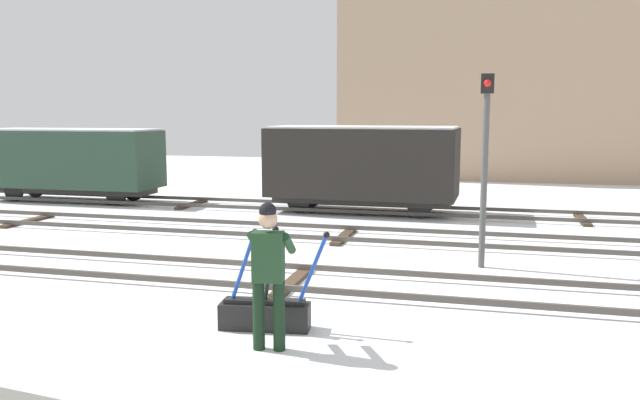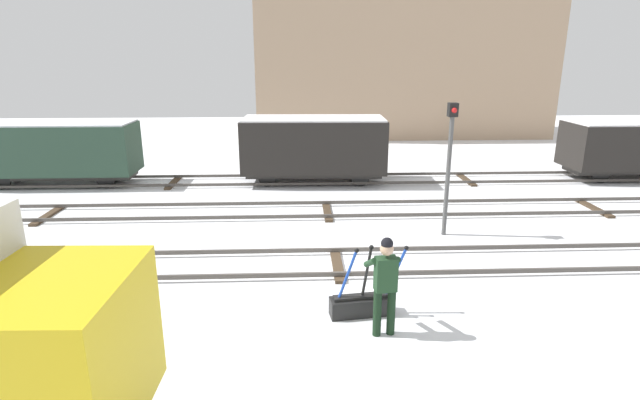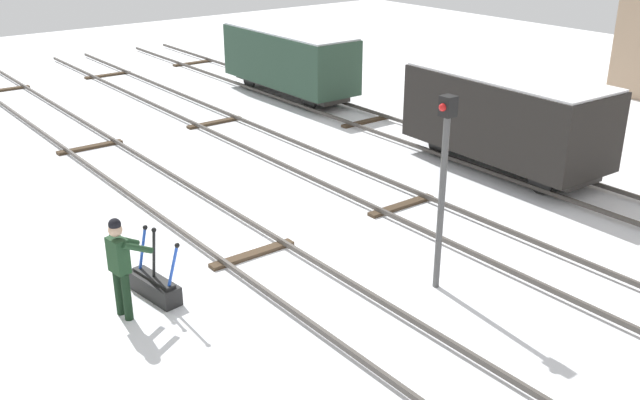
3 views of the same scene
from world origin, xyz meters
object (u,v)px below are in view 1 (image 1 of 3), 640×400
object	(u,v)px
signal_post	(485,150)
freight_car_far_end	(363,164)
freight_car_near_switch	(72,160)
rail_worker	(269,266)
switch_lever_frame	(266,311)

from	to	relation	value
signal_post	freight_car_far_end	xyz separation A→B (m)	(-3.48, 6.13, -0.80)
signal_post	freight_car_near_switch	bearing A→B (deg)	155.37
rail_worker	freight_car_far_end	world-z (taller)	freight_car_far_end
signal_post	freight_car_near_switch	size ratio (longest dim) A/B	0.62
switch_lever_frame	freight_car_near_switch	xyz separation A→B (m)	(-10.50, 10.48, 1.15)
switch_lever_frame	freight_car_near_switch	world-z (taller)	freight_car_near_switch
switch_lever_frame	freight_car_near_switch	size ratio (longest dim) A/B	0.26
switch_lever_frame	freight_car_far_end	xyz separation A→B (m)	(-0.61, 10.48, 1.22)
rail_worker	freight_car_near_switch	size ratio (longest dim) A/B	0.31
switch_lever_frame	signal_post	distance (m)	5.59
signal_post	freight_car_far_end	world-z (taller)	signal_post
rail_worker	signal_post	world-z (taller)	signal_post
switch_lever_frame	signal_post	xyz separation A→B (m)	(2.87, 4.35, 2.02)
signal_post	switch_lever_frame	bearing A→B (deg)	-123.41
signal_post	freight_car_near_switch	world-z (taller)	signal_post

